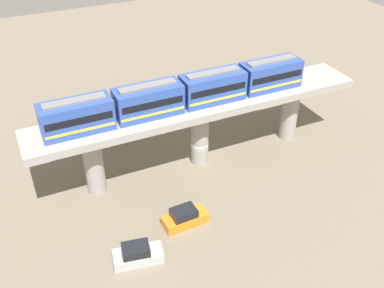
% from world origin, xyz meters
% --- Properties ---
extents(ground_plane, '(120.00, 120.00, 0.00)m').
position_xyz_m(ground_plane, '(0.00, 0.00, 0.00)').
color(ground_plane, '#706654').
extents(viaduct, '(5.20, 35.80, 7.38)m').
position_xyz_m(viaduct, '(0.00, 0.00, 5.79)').
color(viaduct, '#999691').
rests_on(viaduct, ground).
extents(train, '(2.64, 27.45, 3.24)m').
position_xyz_m(train, '(0.00, 2.10, 8.92)').
color(train, '#2D4CA5').
rests_on(train, viaduct).
extents(parked_car_orange, '(1.96, 4.27, 1.76)m').
position_xyz_m(parked_car_orange, '(-8.29, 5.52, 0.74)').
color(parked_car_orange, orange).
rests_on(parked_car_orange, ground).
extents(parked_car_silver, '(2.55, 4.46, 1.76)m').
position_xyz_m(parked_car_silver, '(-10.67, 10.98, 0.74)').
color(parked_car_silver, '#B2B5BA').
rests_on(parked_car_silver, ground).
extents(tree_near_viaduct, '(3.15, 3.15, 4.83)m').
position_xyz_m(tree_near_viaduct, '(9.40, 6.21, 3.24)').
color(tree_near_viaduct, brown).
rests_on(tree_near_viaduct, ground).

